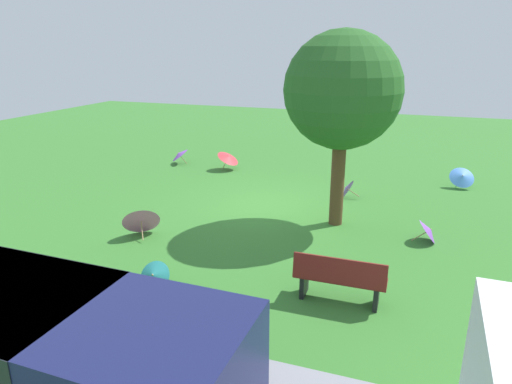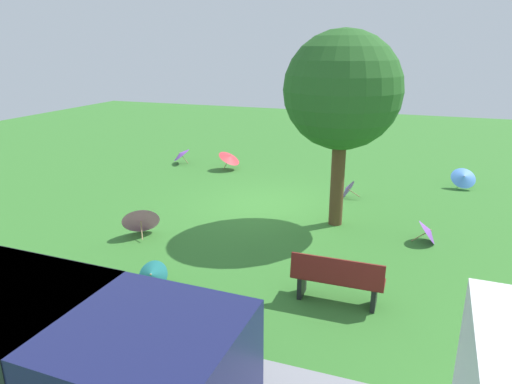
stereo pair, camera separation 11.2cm
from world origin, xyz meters
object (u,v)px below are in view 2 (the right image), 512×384
parasol_blue_1 (464,177)px  parasol_purple_2 (181,154)px  parasol_purple_1 (347,188)px  parasol_teal_0 (152,275)px  parasol_red_0 (230,157)px  parasol_purple_0 (429,231)px  shade_tree (342,91)px  park_bench (337,279)px  van_dark (44,345)px  parasol_pink_0 (141,219)px

parasol_blue_1 → parasol_purple_2: bearing=0.8°
parasol_purple_1 → parasol_teal_0: bearing=68.9°
parasol_red_0 → parasol_purple_0: (-6.83, 4.43, -0.19)m
shade_tree → parasol_red_0: (4.60, -3.98, -2.84)m
parasol_teal_0 → parasol_red_0: bearing=-76.7°
park_bench → parasol_purple_2: bearing=-46.8°
van_dark → shade_tree: (-2.17, -7.41, 2.40)m
parasol_red_0 → parasol_purple_2: parasol_red_0 is taller
parasol_teal_0 → parasol_pink_0: bearing=-52.5°
parasol_red_0 → parasol_purple_0: parasol_red_0 is taller
van_dark → park_bench: size_ratio=2.90×
van_dark → parasol_teal_0: (0.44, -3.01, -0.65)m
parasol_pink_0 → parasol_purple_1: bearing=-132.9°
shade_tree → parasol_purple_0: 3.79m
parasol_pink_0 → parasol_purple_2: 6.92m
parasol_purple_1 → parasol_pink_0: bearing=47.1°
parasol_purple_1 → parasol_purple_2: size_ratio=0.71×
park_bench → parasol_teal_0: (3.33, 0.64, -0.20)m
parasol_red_0 → parasol_purple_1: bearing=158.6°
parasol_red_0 → parasol_purple_0: bearing=147.0°
parasol_pink_0 → parasol_purple_0: bearing=-164.1°
shade_tree → parasol_pink_0: size_ratio=4.40×
parasol_teal_0 → parasol_purple_2: parasol_purple_2 is taller
park_bench → parasol_blue_1: (-2.51, -8.07, -0.08)m
parasol_purple_0 → parasol_blue_1: 4.86m
parasol_red_0 → parasol_purple_2: bearing=-5.2°
van_dark → park_bench: van_dark is taller
shade_tree → parasol_purple_2: bearing=-31.8°
van_dark → park_bench: bearing=-128.4°
parasol_red_0 → parasol_purple_2: size_ratio=1.00×
shade_tree → parasol_purple_0: (-2.23, 0.44, -3.03)m
shade_tree → parasol_blue_1: 6.13m
parasol_red_0 → parasol_pink_0: bearing=93.3°
park_bench → parasol_red_0: bearing=-55.5°
shade_tree → parasol_purple_2: (6.72, -4.17, -2.94)m
parasol_blue_1 → van_dark: bearing=65.3°
parasol_pink_0 → parasol_purple_0: size_ratio=1.57×
parasol_red_0 → park_bench: bearing=124.5°
parasol_red_0 → parasol_teal_0: bearing=103.3°
parasol_teal_0 → parasol_purple_0: size_ratio=0.88×
parasol_blue_1 → parasol_purple_1: size_ratio=1.34×
parasol_red_0 → parasol_purple_1: size_ratio=1.42×
parasol_purple_0 → parasol_purple_1: 3.50m
parasol_red_0 → parasol_purple_1: parasol_red_0 is taller
parasol_pink_0 → parasol_purple_2: parasol_pink_0 is taller
shade_tree → parasol_red_0: size_ratio=5.15×
parasol_red_0 → parasol_purple_1: 4.87m
park_bench → van_dark: bearing=51.6°
parasol_pink_0 → parasol_teal_0: size_ratio=1.78×
parasol_purple_0 → parasol_pink_0: bearing=15.9°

